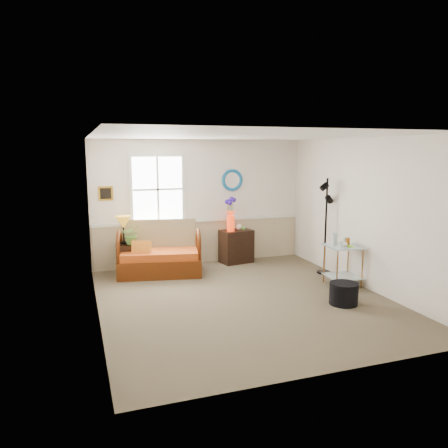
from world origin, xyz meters
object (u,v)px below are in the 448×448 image
object	(u,v)px
cabinet	(236,246)
ottoman	(344,293)
side_table	(343,265)
floor_lamp	(326,226)
loveseat	(159,248)
lamp_stand	(125,259)

from	to	relation	value
cabinet	ottoman	distance (m)	3.04
side_table	floor_lamp	world-z (taller)	floor_lamp
cabinet	floor_lamp	xyz separation A→B (m)	(1.34, -1.34, 0.58)
cabinet	floor_lamp	distance (m)	1.98
floor_lamp	ottoman	bearing A→B (deg)	-111.86
loveseat	floor_lamp	world-z (taller)	floor_lamp
loveseat	ottoman	bearing A→B (deg)	-35.84
loveseat	lamp_stand	distance (m)	0.70
cabinet	ottoman	xyz separation A→B (m)	(0.69, -2.96, -0.18)
cabinet	ottoman	bearing A→B (deg)	-86.74
cabinet	floor_lamp	world-z (taller)	floor_lamp
side_table	ottoman	distance (m)	1.02
cabinet	ottoman	size ratio (longest dim) A/B	1.58
loveseat	lamp_stand	bearing A→B (deg)	172.66
side_table	ottoman	world-z (taller)	side_table
floor_lamp	ottoman	xyz separation A→B (m)	(-0.65, -1.62, -0.76)
cabinet	side_table	distance (m)	2.45
cabinet	floor_lamp	bearing A→B (deg)	-54.86
loveseat	lamp_stand	world-z (taller)	loveseat
lamp_stand	ottoman	xyz separation A→B (m)	(3.04, -2.81, -0.12)
cabinet	loveseat	bearing A→B (deg)	-178.08
loveseat	floor_lamp	size ratio (longest dim) A/B	0.84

